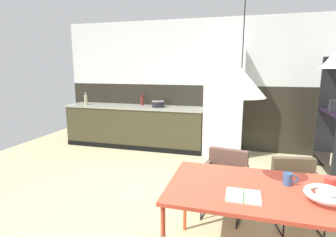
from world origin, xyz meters
TOP-DOWN VIEW (x-y plane):
  - ground_plane at (0.00, 0.00)m, footprint 7.87×7.87m
  - back_wall_splashback_dark at (0.00, 2.82)m, footprint 6.06×0.12m
  - back_wall_panel_upper at (0.00, 2.82)m, footprint 6.06×0.12m
  - kitchen_counter at (-1.38, 2.46)m, footprint 3.02×0.63m
  - refrigerator_column at (0.49, 2.46)m, footprint 0.72×0.60m
  - dining_table at (1.17, -0.64)m, footprint 1.81×0.88m
  - armchair_near_window at (1.43, 0.18)m, footprint 0.56×0.55m
  - armchair_corner_seat at (0.68, 0.21)m, footprint 0.55×0.54m
  - fruit_bowl at (1.43, -0.75)m, footprint 0.29×0.29m
  - open_book at (0.86, -0.82)m, footprint 0.25×0.23m
  - mug_tall_blue at (1.53, -0.48)m, footprint 0.12×0.08m
  - mug_glass_clear at (1.22, -0.51)m, footprint 0.12×0.07m
  - cooking_pot at (-0.84, 2.45)m, footprint 0.26×0.26m
  - bottle_oil_tall at (-1.27, 2.62)m, footprint 0.07×0.07m
  - bottle_spice_small at (-2.50, 2.37)m, footprint 0.07×0.07m
  - pendant_lamp_over_table_near at (0.80, -0.61)m, footprint 0.39×0.39m

SIDE VIEW (x-z plane):
  - ground_plane at x=0.00m, z-range 0.00..0.00m
  - kitchen_counter at x=-1.38m, z-range 0.00..0.89m
  - armchair_near_window at x=1.43m, z-range 0.11..0.83m
  - armchair_corner_seat at x=0.68m, z-range 0.12..0.87m
  - back_wall_splashback_dark at x=0.00m, z-range 0.00..1.34m
  - dining_table at x=1.17m, z-range 0.33..1.07m
  - open_book at x=0.86m, z-range 0.74..0.76m
  - mug_tall_blue at x=1.53m, z-range 0.74..0.82m
  - mug_glass_clear at x=1.22m, z-range 0.74..0.85m
  - fruit_bowl at x=1.43m, z-range 0.75..0.84m
  - cooking_pot at x=-0.84m, z-range 0.88..1.03m
  - bottle_oil_tall at x=-1.27m, z-range 0.86..1.13m
  - bottle_spice_small at x=-2.50m, z-range 0.87..1.14m
  - refrigerator_column at x=0.49m, z-range 0.00..2.05m
  - pendant_lamp_over_table_near at x=0.80m, z-range 1.00..2.16m
  - back_wall_panel_upper at x=0.00m, z-range 1.34..2.67m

